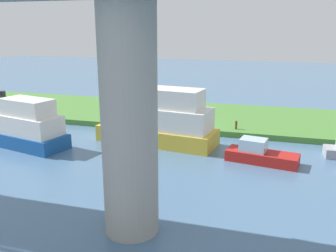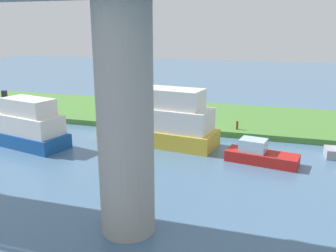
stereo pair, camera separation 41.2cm
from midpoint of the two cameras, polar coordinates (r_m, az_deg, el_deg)
The scene contains 8 objects.
ground_plane at distance 32.01m, azimuth 2.95°, elevation -1.25°, with size 160.00×160.00×0.00m, color #4C7093.
grassy_bank at distance 37.60m, azimuth 5.24°, elevation 1.55°, with size 80.00×12.00×0.50m, color #4C8438.
bridge_pylon at distance 15.50m, azimuth -5.99°, elevation 0.67°, with size 2.44×2.44×10.23m, color #9E998E.
person_on_bank at distance 34.60m, azimuth -1.56°, elevation 2.05°, with size 0.38×0.38×1.39m.
mooring_post at distance 32.06m, azimuth 11.18°, elevation 0.11°, with size 0.20×0.20×0.73m, color brown.
pontoon_yellow at distance 30.76m, azimuth -21.42°, elevation 0.03°, with size 8.60×4.51×4.19m.
motorboat_white at distance 25.87m, azimuth 14.66°, elevation -4.37°, with size 5.07×2.55×1.61m.
riverboat_paddlewheel at distance 28.97m, azimuth -0.72°, elevation 0.78°, with size 10.01×4.52×4.94m.
Camera 2 is at (-7.77, 29.74, 8.91)m, focal length 38.76 mm.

